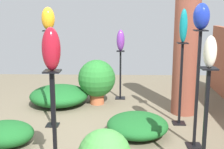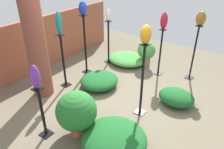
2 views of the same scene
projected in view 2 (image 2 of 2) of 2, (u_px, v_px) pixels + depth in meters
name	position (u px, v px, depth m)	size (l,w,h in m)	color
ground_plane	(121.00, 99.00, 4.94)	(8.00, 8.00, 0.00)	#6B604C
brick_wall_back	(40.00, 44.00, 5.97)	(5.60, 0.12, 1.44)	#9E5138
brick_pillar	(37.00, 49.00, 4.64)	(0.43, 0.43, 2.23)	brown
pedestal_cobalt	(85.00, 47.00, 5.74)	(0.20, 0.20, 1.57)	black
pedestal_teal	(64.00, 63.00, 5.18)	(0.20, 0.20, 1.32)	black
pedestal_violet	(43.00, 115.00, 3.77)	(0.20, 0.20, 0.99)	black
pedestal_ivory	(109.00, 44.00, 6.37)	(0.20, 0.20, 1.25)	black
pedestal_ruby	(160.00, 54.00, 5.71)	(0.20, 0.20, 1.25)	black
pedestal_bronze	(194.00, 55.00, 5.48)	(0.20, 0.20, 1.41)	black
pedestal_amber	(142.00, 84.00, 4.19)	(0.20, 0.20, 1.51)	black
art_vase_cobalt	(83.00, 8.00, 5.25)	(0.21, 0.20, 0.33)	#192D9E
art_vase_teal	(59.00, 23.00, 4.71)	(0.13, 0.12, 0.51)	#0F727A
art_vase_violet	(35.00, 77.00, 3.40)	(0.16, 0.16, 0.42)	#6B2D8C
art_vase_ivory	(108.00, 15.00, 5.96)	(0.13, 0.13, 0.32)	beige
art_vase_ruby	(164.00, 21.00, 5.28)	(0.17, 0.18, 0.41)	maroon
art_vase_bronze	(201.00, 18.00, 5.03)	(0.21, 0.23, 0.33)	brown
art_vase_amber	(146.00, 34.00, 3.72)	(0.20, 0.20, 0.34)	orange
potted_plant_front_left	(77.00, 112.00, 3.78)	(0.72, 0.72, 0.87)	#B25B38
potted_plant_mid_right	(146.00, 52.00, 6.20)	(0.51, 0.51, 0.74)	#936B4C
foliage_bed_east	(99.00, 80.00, 5.37)	(0.95, 0.90, 0.30)	#195923
foliage_bed_west	(176.00, 97.00, 4.73)	(0.65, 0.77, 0.33)	#195923
foliage_bed_center	(127.00, 59.00, 6.52)	(0.99, 1.13, 0.27)	#479942
foliage_bed_rear	(114.00, 139.00, 3.63)	(1.09, 1.11, 0.37)	#195923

